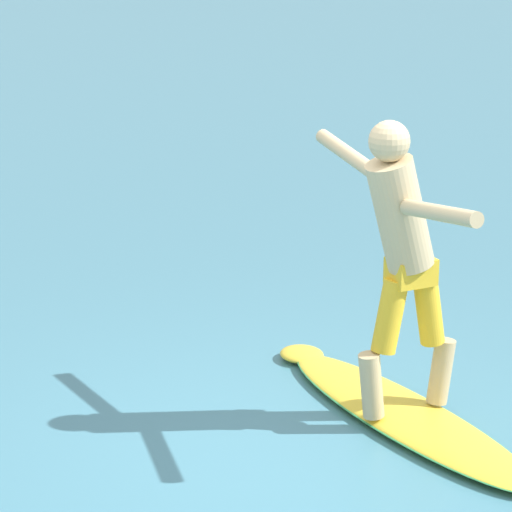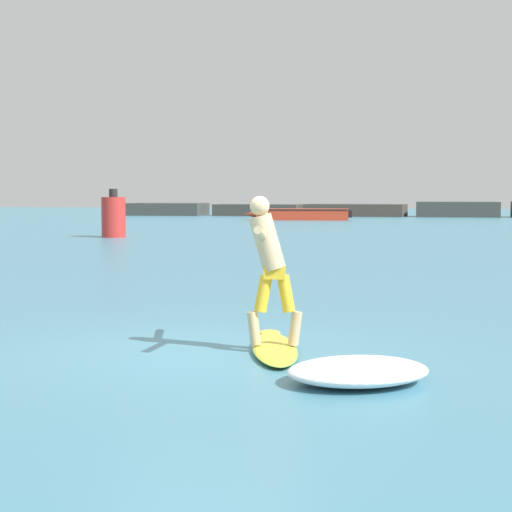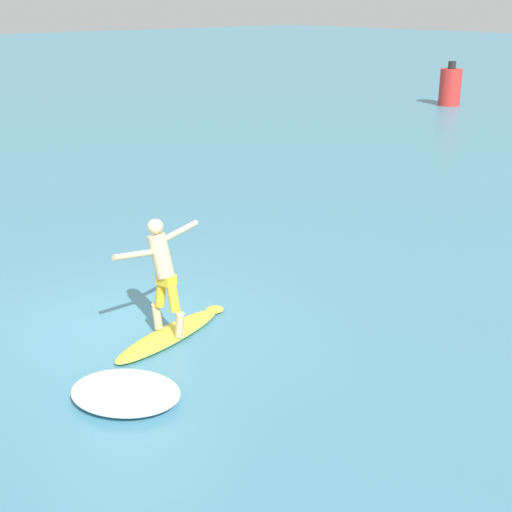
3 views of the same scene
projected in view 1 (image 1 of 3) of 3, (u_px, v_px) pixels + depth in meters
ground_plane at (298, 460)px, 6.95m from camera, size 200.00×200.00×0.00m
surfboard at (401, 413)px, 7.45m from camera, size 1.11×2.51×0.22m
surfer at (401, 244)px, 7.05m from camera, size 0.69×1.68×1.81m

